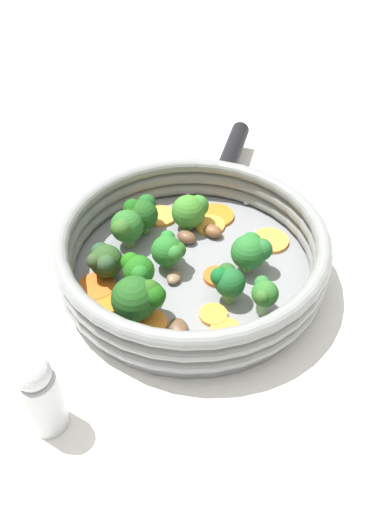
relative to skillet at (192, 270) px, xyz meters
name	(u,v)px	position (x,y,z in m)	size (l,w,h in m)	color
ground_plane	(192,275)	(0.00, 0.00, -0.01)	(4.00, 4.00, 0.00)	white
skillet	(192,270)	(0.00, 0.00, 0.00)	(0.29, 0.29, 0.02)	gray
skillet_rim_wall	(192,248)	(0.00, 0.00, 0.03)	(0.31, 0.31, 0.05)	gray
skillet_handle	(230,156)	(-0.04, 0.22, 0.02)	(0.03, 0.03, 0.16)	black
skillet_rivet_left	(247,202)	(0.01, 0.14, 0.01)	(0.01, 0.01, 0.01)	gray
skillet_rivet_right	(187,193)	(-0.07, 0.12, 0.01)	(0.01, 0.01, 0.01)	gray
carrot_slice_0	(270,240)	(0.07, 0.08, 0.01)	(0.04, 0.04, 0.00)	#F99C37
carrot_slice_1	(217,276)	(0.03, -0.01, 0.01)	(0.03, 0.03, 0.01)	#D85C1C
carrot_slice_2	(213,315)	(0.05, -0.06, 0.01)	(0.03, 0.03, 0.00)	orange
carrot_slice_3	(110,300)	(-0.06, -0.09, 0.01)	(0.04, 0.04, 0.00)	orange
carrot_slice_4	(161,216)	(-0.08, 0.06, 0.01)	(0.04, 0.04, 0.00)	#F9953A
carrot_slice_5	(216,216)	(-0.01, 0.10, 0.01)	(0.05, 0.05, 0.00)	orange
carrot_slice_6	(155,324)	(0.00, -0.10, 0.01)	(0.03, 0.03, 0.00)	orange
carrot_slice_7	(226,330)	(0.07, -0.07, 0.01)	(0.03, 0.03, 0.00)	orange
carrot_slice_8	(210,225)	(-0.01, 0.07, 0.01)	(0.04, 0.04, 0.00)	#F09C36
carrot_slice_9	(96,286)	(-0.08, -0.08, 0.01)	(0.04, 0.04, 0.00)	orange
broccoli_floret_0	(169,250)	(-0.02, -0.01, 0.03)	(0.04, 0.04, 0.04)	olive
broccoli_floret_1	(264,294)	(0.10, -0.03, 0.03)	(0.03, 0.03, 0.04)	#7FAB6F
broccoli_floret_2	(228,281)	(0.06, -0.03, 0.03)	(0.04, 0.04, 0.04)	#679250
broccoli_floret_3	(141,212)	(-0.08, 0.03, 0.04)	(0.04, 0.04, 0.04)	#6A924C
broccoli_floret_4	(126,228)	(-0.09, 0.00, 0.04)	(0.04, 0.04, 0.05)	#6A8A4B
broccoli_floret_5	(139,297)	(-0.02, -0.09, 0.04)	(0.05, 0.05, 0.05)	#6B9249
broccoli_floret_6	(105,260)	(-0.08, -0.06, 0.03)	(0.04, 0.04, 0.04)	#6D8A4B
broccoli_floret_7	(191,210)	(-0.03, 0.07, 0.03)	(0.04, 0.05, 0.05)	#6EA450
broccoli_floret_8	(251,251)	(0.06, 0.02, 0.04)	(0.05, 0.05, 0.05)	#88B568
broccoli_floret_9	(138,270)	(-0.04, -0.06, 0.04)	(0.04, 0.04, 0.05)	#7FA35A
mushroom_piece_0	(210,230)	(0.00, 0.06, 0.02)	(0.02, 0.02, 0.01)	brown
mushroom_piece_1	(178,327)	(0.03, -0.09, 0.01)	(0.03, 0.02, 0.01)	brown
mushroom_piece_2	(174,277)	(-0.01, -0.03, 0.01)	(0.02, 0.02, 0.01)	#7D6144
mushroom_piece_3	(186,237)	(-0.02, 0.04, 0.02)	(0.02, 0.02, 0.01)	brown
salt_shaker	(41,395)	(-0.03, -0.23, 0.04)	(0.03, 0.03, 0.09)	silver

